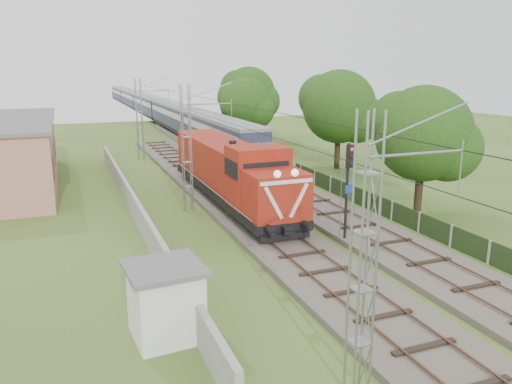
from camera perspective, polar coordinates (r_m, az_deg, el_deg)
name	(u,v)px	position (r m, az deg, el deg)	size (l,w,h in m)	color
ground	(317,273)	(22.96, 7.00, -9.16)	(140.00, 140.00, 0.00)	#3F5821
track_main	(260,225)	(28.85, 0.48, -3.77)	(4.20, 70.00, 0.45)	#6B6054
track_side	(259,175)	(42.33, 0.30, 1.99)	(4.20, 80.00, 0.45)	#6B6054
catenary	(188,149)	(31.76, -7.83, 4.92)	(3.31, 70.00, 8.00)	gray
boundary_wall	(133,205)	(31.84, -13.86, -1.41)	(0.25, 40.00, 1.50)	#9E9E99
fence	(419,222)	(29.37, 18.17, -3.31)	(0.12, 32.00, 1.20)	black
locomotive	(231,171)	(33.18, -2.92, 2.45)	(3.19, 18.19, 4.62)	black
coach_rake	(149,105)	(95.06, -12.09, 9.75)	(2.92, 109.25, 3.38)	black
signal_post	(348,176)	(25.78, 10.52, 1.82)	(0.57, 0.46, 5.32)	black
relay_hut	(166,301)	(17.56, -10.28, -12.17)	(2.71, 2.71, 2.60)	silver
tree_a	(424,135)	(32.42, 18.68, 6.21)	(6.19, 5.89, 8.02)	#342915
tree_b	(340,108)	(45.75, 9.57, 9.50)	(6.86, 6.53, 8.89)	#342915
tree_c	(245,104)	(58.64, -1.22, 10.07)	(6.15, 5.86, 7.97)	#342915
tree_d	(250,94)	(65.18, -0.73, 11.13)	(7.09, 6.75, 9.18)	#342915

